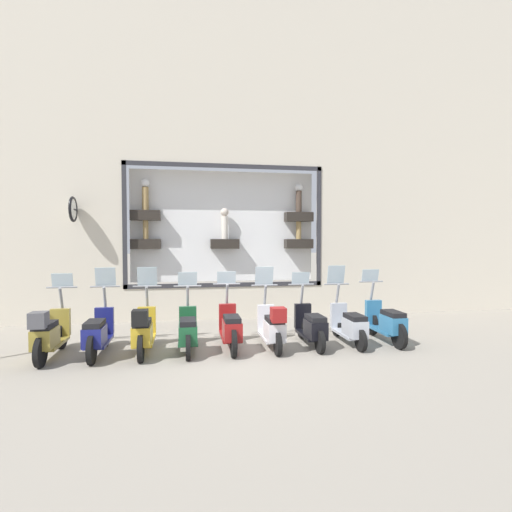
{
  "coord_description": "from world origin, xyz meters",
  "views": [
    {
      "loc": [
        -7.94,
        1.1,
        2.28
      ],
      "look_at": [
        1.63,
        -0.57,
        1.88
      ],
      "focal_mm": 28.0,
      "sensor_mm": 36.0,
      "label": 1
    }
  ],
  "objects_px": {
    "scooter_yellow_6": "(143,331)",
    "scooter_olive_8": "(49,334)",
    "scooter_white_3": "(272,327)",
    "scooter_red_4": "(231,328)",
    "scooter_silver_1": "(350,325)",
    "scooter_green_5": "(188,331)",
    "scooter_teal_0": "(387,323)",
    "scooter_navy_7": "(98,333)",
    "scooter_black_2": "(311,327)"
  },
  "relations": [
    {
      "from": "scooter_yellow_6",
      "to": "scooter_olive_8",
      "type": "relative_size",
      "value": 1.0
    },
    {
      "from": "scooter_white_3",
      "to": "scooter_red_4",
      "type": "height_order",
      "value": "scooter_white_3"
    },
    {
      "from": "scooter_silver_1",
      "to": "scooter_green_5",
      "type": "bearing_deg",
      "value": 90.0
    },
    {
      "from": "scooter_green_5",
      "to": "scooter_olive_8",
      "type": "relative_size",
      "value": 0.99
    },
    {
      "from": "scooter_teal_0",
      "to": "scooter_navy_7",
      "type": "xyz_separation_m",
      "value": [
        0.0,
        6.07,
        0.01
      ]
    },
    {
      "from": "scooter_teal_0",
      "to": "scooter_green_5",
      "type": "height_order",
      "value": "scooter_teal_0"
    },
    {
      "from": "scooter_silver_1",
      "to": "scooter_white_3",
      "type": "xyz_separation_m",
      "value": [
        -0.06,
        1.73,
        0.04
      ]
    },
    {
      "from": "scooter_teal_0",
      "to": "scooter_navy_7",
      "type": "bearing_deg",
      "value": 89.97
    },
    {
      "from": "scooter_teal_0",
      "to": "scooter_red_4",
      "type": "bearing_deg",
      "value": 89.98
    },
    {
      "from": "scooter_red_4",
      "to": "scooter_navy_7",
      "type": "height_order",
      "value": "scooter_navy_7"
    },
    {
      "from": "scooter_green_5",
      "to": "scooter_navy_7",
      "type": "distance_m",
      "value": 1.73
    },
    {
      "from": "scooter_silver_1",
      "to": "scooter_red_4",
      "type": "bearing_deg",
      "value": 89.88
    },
    {
      "from": "scooter_yellow_6",
      "to": "scooter_teal_0",
      "type": "bearing_deg",
      "value": -89.36
    },
    {
      "from": "scooter_white_3",
      "to": "scooter_green_5",
      "type": "distance_m",
      "value": 1.73
    },
    {
      "from": "scooter_white_3",
      "to": "scooter_red_4",
      "type": "xyz_separation_m",
      "value": [
        0.07,
        0.87,
        -0.02
      ]
    },
    {
      "from": "scooter_red_4",
      "to": "scooter_navy_7",
      "type": "distance_m",
      "value": 2.6
    },
    {
      "from": "scooter_black_2",
      "to": "scooter_red_4",
      "type": "xyz_separation_m",
      "value": [
        0.01,
        1.73,
        0.03
      ]
    },
    {
      "from": "scooter_silver_1",
      "to": "scooter_yellow_6",
      "type": "distance_m",
      "value": 4.33
    },
    {
      "from": "scooter_teal_0",
      "to": "scooter_white_3",
      "type": "relative_size",
      "value": 1.01
    },
    {
      "from": "scooter_yellow_6",
      "to": "scooter_olive_8",
      "type": "height_order",
      "value": "scooter_yellow_6"
    },
    {
      "from": "scooter_black_2",
      "to": "scooter_yellow_6",
      "type": "bearing_deg",
      "value": 90.84
    },
    {
      "from": "scooter_black_2",
      "to": "scooter_white_3",
      "type": "height_order",
      "value": "scooter_white_3"
    },
    {
      "from": "scooter_teal_0",
      "to": "scooter_navy_7",
      "type": "height_order",
      "value": "scooter_navy_7"
    },
    {
      "from": "scooter_red_4",
      "to": "scooter_black_2",
      "type": "bearing_deg",
      "value": -90.27
    },
    {
      "from": "scooter_red_4",
      "to": "scooter_olive_8",
      "type": "bearing_deg",
      "value": 90.96
    },
    {
      "from": "scooter_silver_1",
      "to": "scooter_green_5",
      "type": "relative_size",
      "value": 1.0
    },
    {
      "from": "scooter_teal_0",
      "to": "scooter_silver_1",
      "type": "height_order",
      "value": "scooter_silver_1"
    },
    {
      "from": "scooter_red_4",
      "to": "scooter_green_5",
      "type": "height_order",
      "value": "scooter_green_5"
    },
    {
      "from": "scooter_yellow_6",
      "to": "scooter_green_5",
      "type": "bearing_deg",
      "value": -86.43
    },
    {
      "from": "scooter_green_5",
      "to": "scooter_red_4",
      "type": "bearing_deg",
      "value": -89.67
    },
    {
      "from": "scooter_teal_0",
      "to": "scooter_green_5",
      "type": "xyz_separation_m",
      "value": [
        -0.0,
        4.33,
        -0.01
      ]
    },
    {
      "from": "scooter_silver_1",
      "to": "scooter_yellow_6",
      "type": "xyz_separation_m",
      "value": [
        -0.05,
        4.33,
        0.06
      ]
    },
    {
      "from": "scooter_black_2",
      "to": "scooter_red_4",
      "type": "bearing_deg",
      "value": 89.73
    },
    {
      "from": "scooter_black_2",
      "to": "scooter_navy_7",
      "type": "relative_size",
      "value": 0.99
    },
    {
      "from": "scooter_silver_1",
      "to": "scooter_navy_7",
      "type": "bearing_deg",
      "value": 89.91
    },
    {
      "from": "scooter_teal_0",
      "to": "scooter_yellow_6",
      "type": "height_order",
      "value": "scooter_yellow_6"
    },
    {
      "from": "scooter_white_3",
      "to": "scooter_olive_8",
      "type": "distance_m",
      "value": 4.33
    },
    {
      "from": "scooter_navy_7",
      "to": "scooter_olive_8",
      "type": "bearing_deg",
      "value": 94.01
    },
    {
      "from": "scooter_red_4",
      "to": "scooter_navy_7",
      "type": "xyz_separation_m",
      "value": [
        0.0,
        2.6,
        0.0
      ]
    },
    {
      "from": "scooter_black_2",
      "to": "scooter_red_4",
      "type": "distance_m",
      "value": 1.73
    },
    {
      "from": "scooter_teal_0",
      "to": "scooter_white_3",
      "type": "distance_m",
      "value": 2.6
    },
    {
      "from": "scooter_silver_1",
      "to": "scooter_black_2",
      "type": "bearing_deg",
      "value": 90.19
    },
    {
      "from": "scooter_red_4",
      "to": "scooter_navy_7",
      "type": "bearing_deg",
      "value": 89.94
    },
    {
      "from": "scooter_red_4",
      "to": "scooter_olive_8",
      "type": "distance_m",
      "value": 3.47
    },
    {
      "from": "scooter_green_5",
      "to": "scooter_white_3",
      "type": "bearing_deg",
      "value": -92.11
    },
    {
      "from": "scooter_teal_0",
      "to": "scooter_silver_1",
      "type": "xyz_separation_m",
      "value": [
        -0.0,
        0.87,
        -0.02
      ]
    },
    {
      "from": "scooter_black_2",
      "to": "scooter_olive_8",
      "type": "height_order",
      "value": "scooter_olive_8"
    },
    {
      "from": "scooter_white_3",
      "to": "scooter_olive_8",
      "type": "bearing_deg",
      "value": 89.86
    },
    {
      "from": "scooter_teal_0",
      "to": "scooter_black_2",
      "type": "xyz_separation_m",
      "value": [
        -0.01,
        1.73,
        -0.02
      ]
    },
    {
      "from": "scooter_black_2",
      "to": "scooter_navy_7",
      "type": "xyz_separation_m",
      "value": [
        0.01,
        4.33,
        0.03
      ]
    }
  ]
}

